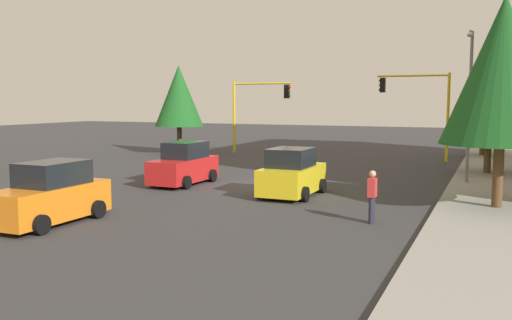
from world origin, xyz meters
TOP-DOWN VIEW (x-y plane):
  - ground_plane at (0.00, 0.00)m, footprint 120.00×120.00m
  - sidewalk_kerb at (-5.00, 10.50)m, footprint 80.00×4.00m
  - traffic_signal_far_left at (-14.00, 5.69)m, footprint 0.36×4.59m
  - traffic_signal_far_right at (-14.00, -5.63)m, footprint 0.36×4.59m
  - street_lamp_curbside at (-3.61, 9.20)m, footprint 2.15×0.28m
  - tree_opposite_side at (-12.00, -11.00)m, footprint 3.53×3.53m
  - tree_roadside_mid at (-8.00, 10.00)m, footprint 3.65×3.65m
  - tree_roadside_near at (2.00, 10.50)m, footprint 4.12×4.12m
  - tree_roadside_far at (-18.00, 9.50)m, footprint 3.36×3.36m
  - car_orange at (9.78, -2.55)m, footprint 4.07×1.97m
  - car_red at (0.88, -2.94)m, footprint 3.95×1.95m
  - car_yellow at (1.89, 2.76)m, footprint 3.75×2.09m
  - pedestrian_crossing at (5.69, 6.84)m, footprint 0.40×0.24m

SIDE VIEW (x-z plane):
  - ground_plane at x=0.00m, z-range 0.00..0.00m
  - sidewalk_kerb at x=-5.00m, z-range 0.00..0.15m
  - car_red at x=0.88m, z-range -0.09..1.88m
  - car_yellow at x=1.89m, z-range -0.09..1.88m
  - car_orange at x=9.78m, z-range -0.09..1.88m
  - pedestrian_crossing at x=5.69m, z-range 0.06..1.76m
  - traffic_signal_far_right at x=-14.00m, z-range 1.11..6.35m
  - traffic_signal_far_left at x=-14.00m, z-range 1.17..6.79m
  - tree_roadside_far at x=-18.00m, z-range 0.93..7.04m
  - tree_opposite_side at x=-12.00m, z-range 0.99..7.41m
  - street_lamp_curbside at x=-3.61m, z-range 0.85..7.85m
  - tree_roadside_mid at x=-8.00m, z-range 1.03..7.67m
  - tree_roadside_near at x=2.00m, z-range 1.17..8.69m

